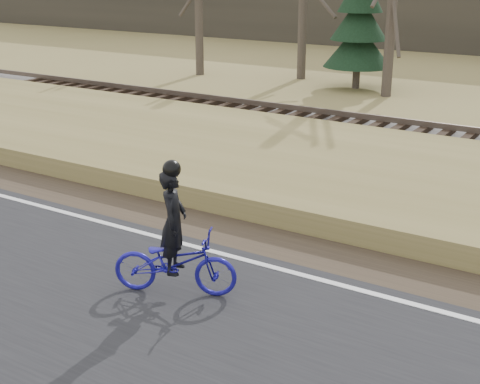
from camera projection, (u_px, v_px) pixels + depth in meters
The scene contains 6 objects.
ground at pixel (399, 312), 9.43m from camera, with size 120.00×120.00×0.00m, color olive.
edge_line at pixel (404, 302), 9.57m from camera, with size 120.00×0.12×0.01m, color silver.
shoulder at pixel (425, 278), 10.39m from camera, with size 120.00×1.60×0.04m, color #473A2B.
embankment at pixel (474, 208), 12.73m from camera, with size 120.00×5.00×0.44m, color olive.
cyclist at pixel (175, 253), 9.65m from camera, with size 1.93×1.30×2.03m.
conifer at pixel (359, 19), 25.08m from camera, with size 2.60×2.60×5.51m.
Camera 1 is at (2.52, -8.28, 4.69)m, focal length 50.00 mm.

